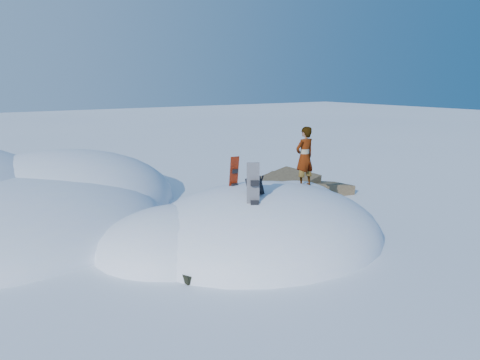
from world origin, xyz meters
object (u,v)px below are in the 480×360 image
person (305,157)px  backpack (255,186)px  snowboard_dark (253,195)px  snowboard_red (234,180)px

person → backpack: bearing=17.7°
backpack → person: person is taller
backpack → person: 2.66m
snowboard_dark → backpack: bearing=80.4°
snowboard_dark → backpack: size_ratio=2.90×
snowboard_dark → backpack: snowboard_dark is taller
snowboard_red → person: 2.38m
snowboard_red → person: (2.31, -0.29, 0.47)m
snowboard_red → snowboard_dark: 1.73m
backpack → person: size_ratio=0.32×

